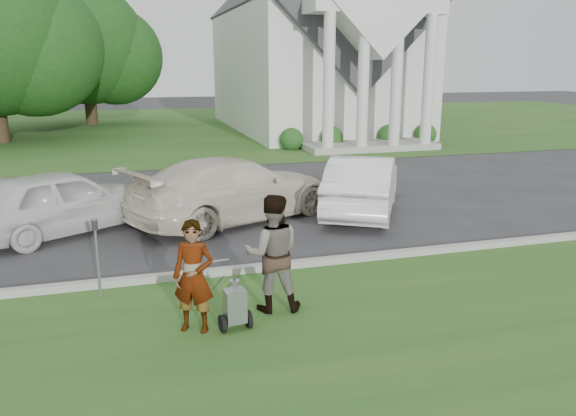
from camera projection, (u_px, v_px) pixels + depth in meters
name	position (u px, v px, depth m)	size (l,w,h in m)	color
ground	(247.00, 284.00, 10.24)	(120.00, 120.00, 0.00)	#333335
grass_strip	(295.00, 366.00, 7.45)	(80.00, 7.00, 0.01)	#255B1F
church_lawn	(157.00, 127.00, 35.34)	(80.00, 30.00, 0.01)	#255B1F
curb	(241.00, 270.00, 10.73)	(80.00, 0.18, 0.15)	#9E9E93
church	(313.00, 27.00, 32.67)	(9.19, 19.00, 24.10)	white
tree_back	(86.00, 50.00, 35.86)	(9.61, 7.60, 8.89)	#332316
striping_cart	(235.00, 307.00, 8.39)	(0.50, 0.97, 0.87)	black
person_left	(194.00, 277.00, 8.25)	(0.62, 0.41, 1.71)	#999999
person_right	(272.00, 254.00, 8.94)	(0.93, 0.73, 1.92)	#999999
parking_meter_near	(97.00, 248.00, 9.44)	(0.10, 0.09, 1.41)	gray
car_b	(63.00, 201.00, 13.14)	(1.83, 4.54, 1.55)	white
car_c	(234.00, 189.00, 14.27)	(2.26, 5.57, 1.62)	#EFE3CB
car_d	(363.00, 184.00, 15.00)	(1.64, 4.69, 1.55)	white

